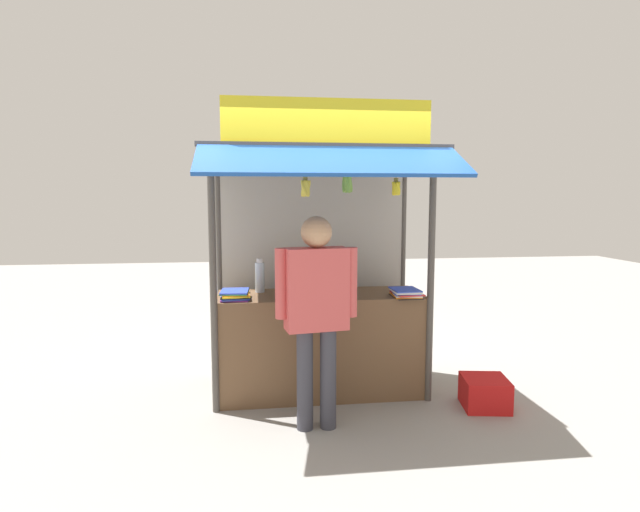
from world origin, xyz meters
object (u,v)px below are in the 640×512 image
vendor_person (316,303)px  banana_bunch_rightmost (347,183)px  banana_bunch_inner_left (396,188)px  magazine_stack_rear_center (291,294)px  water_bottle_left (333,278)px  water_bottle_right (260,277)px  water_bottle_front_left (303,280)px  plastic_crate (485,393)px  magazine_stack_mid_left (235,295)px  water_bottle_front_right (353,281)px  magazine_stack_far_left (406,293)px  banana_bunch_inner_right (305,188)px

vendor_person → banana_bunch_rightmost: bearing=39.4°
banana_bunch_inner_left → vendor_person: size_ratio=0.17×
magazine_stack_rear_center → banana_bunch_inner_left: banana_bunch_inner_left is taller
water_bottle_left → vendor_person: 0.88m
water_bottle_right → banana_bunch_inner_left: banana_bunch_inner_left is taller
water_bottle_front_left → plastic_crate: size_ratio=0.71×
water_bottle_front_left → magazine_stack_rear_center: water_bottle_front_left is taller
water_bottle_left → magazine_stack_rear_center: bearing=-148.1°
water_bottle_left → magazine_stack_mid_left: bearing=-165.1°
magazine_stack_rear_center → banana_bunch_inner_left: (0.85, -0.27, 0.92)m
water_bottle_front_right → water_bottle_left: (-0.18, 0.07, 0.02)m
water_bottle_right → banana_bunch_rightmost: size_ratio=1.20×
water_bottle_right → water_bottle_front_left: 0.42m
magazine_stack_far_left → plastic_crate: size_ratio=0.85×
water_bottle_front_left → vendor_person: 0.80m
water_bottle_right → vendor_person: vendor_person is taller
water_bottle_right → banana_bunch_inner_right: size_ratio=1.06×
magazine_stack_mid_left → banana_bunch_rightmost: banana_bunch_rightmost is taller
banana_bunch_rightmost → banana_bunch_inner_left: (0.41, -0.00, -0.04)m
water_bottle_front_right → magazine_stack_far_left: 0.51m
water_bottle_left → banana_bunch_inner_left: (0.45, -0.52, 0.83)m
water_bottle_right → plastic_crate: 2.25m
water_bottle_front_right → water_bottle_front_left: size_ratio=0.91×
magazine_stack_far_left → magazine_stack_rear_center: size_ratio=0.98×
water_bottle_front_right → banana_bunch_rightmost: banana_bunch_rightmost is taller
water_bottle_right → banana_bunch_inner_right: bearing=-58.2°
magazine_stack_mid_left → magazine_stack_rear_center: magazine_stack_rear_center is taller
magazine_stack_mid_left → magazine_stack_rear_center: (0.49, -0.01, 0.00)m
water_bottle_front_right → vendor_person: (-0.43, -0.77, -0.04)m
magazine_stack_rear_center → plastic_crate: bearing=-13.1°
water_bottle_left → magazine_stack_far_left: (0.61, -0.32, -0.09)m
magazine_stack_far_left → banana_bunch_rightmost: 1.14m
water_bottle_left → magazine_stack_far_left: 0.70m
vendor_person → plastic_crate: 1.74m
water_bottle_front_left → magazine_stack_mid_left: (-0.62, -0.19, -0.09)m
water_bottle_front_left → banana_bunch_inner_left: size_ratio=0.94×
water_bottle_left → magazine_stack_mid_left: water_bottle_left is taller
water_bottle_right → water_bottle_front_right: bearing=-10.1°
water_bottle_left → banana_bunch_rightmost: size_ratio=1.06×
vendor_person → water_bottle_left: bearing=64.7°
water_bottle_right → magazine_stack_rear_center: size_ratio=0.98×
banana_bunch_rightmost → plastic_crate: banana_bunch_rightmost is taller
plastic_crate → water_bottle_left: bearing=152.9°
magazine_stack_rear_center → banana_bunch_inner_right: size_ratio=1.09×
magazine_stack_far_left → banana_bunch_inner_left: banana_bunch_inner_left is taller
magazine_stack_mid_left → magazine_stack_rear_center: 0.49m
water_bottle_front_left → magazine_stack_far_left: (0.89, -0.28, -0.09)m
magazine_stack_rear_center → vendor_person: (0.15, -0.59, 0.04)m
water_bottle_right → water_bottle_front_right: 0.86m
water_bottle_front_right → banana_bunch_rightmost: bearing=-107.2°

